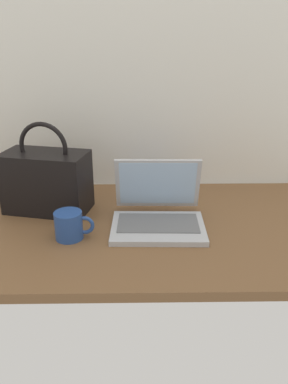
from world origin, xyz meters
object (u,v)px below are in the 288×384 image
(coffee_mug, at_px, (70,225))
(book_stack, at_px, (152,190))
(laptop, at_px, (158,212))
(handbag, at_px, (47,180))

(coffee_mug, xyz_separation_m, book_stack, (0.28, 0.34, -0.02))
(laptop, xyz_separation_m, handbag, (-0.40, 0.12, 0.07))
(book_stack, bearing_deg, laptop, -87.77)
(laptop, bearing_deg, book_stack, 92.23)
(laptop, relative_size, coffee_mug, 2.50)
(coffee_mug, bearing_deg, laptop, 18.24)
(laptop, distance_m, book_stack, 0.25)
(laptop, relative_size, book_stack, 1.68)
(coffee_mug, relative_size, handbag, 0.38)
(laptop, relative_size, handbag, 0.96)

